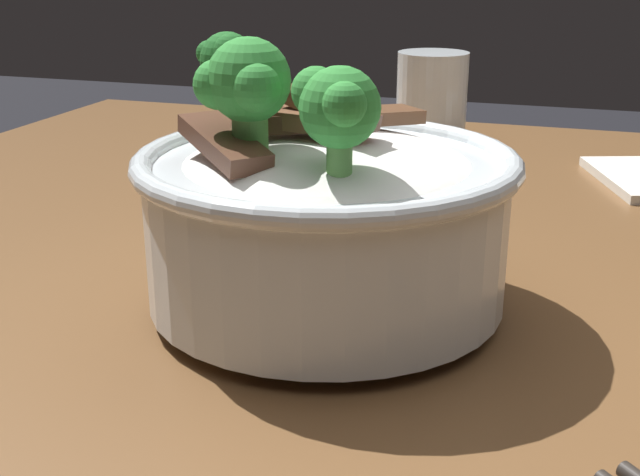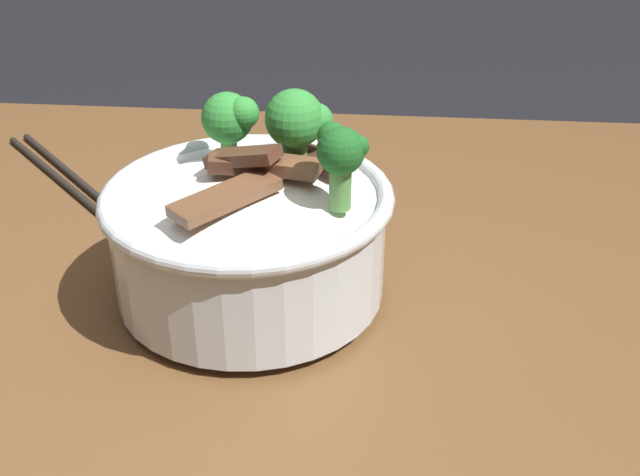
{
  "view_description": "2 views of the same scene",
  "coord_description": "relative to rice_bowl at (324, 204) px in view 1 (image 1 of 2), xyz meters",
  "views": [
    {
      "loc": [
        0.02,
        0.49,
        1.0
      ],
      "look_at": [
        0.16,
        0.07,
        0.84
      ],
      "focal_mm": 46.57,
      "sensor_mm": 36.0,
      "label": 1
    },
    {
      "loc": [
        0.25,
        -0.41,
        1.13
      ],
      "look_at": [
        0.2,
        0.11,
        0.83
      ],
      "focal_mm": 43.52,
      "sensor_mm": 36.0,
      "label": 2
    }
  ],
  "objects": [
    {
      "name": "dining_table",
      "position": [
        -0.15,
        -0.08,
        -0.15
      ],
      "size": [
        1.26,
        0.95,
        0.8
      ],
      "color": "brown",
      "rests_on": "ground"
    },
    {
      "name": "drinking_glass",
      "position": [
        0.02,
        -0.44,
        -0.02
      ],
      "size": [
        0.07,
        0.07,
        0.09
      ],
      "color": "white",
      "rests_on": "dining_table"
    },
    {
      "name": "rice_bowl",
      "position": [
        0.0,
        0.0,
        0.0
      ],
      "size": [
        0.21,
        0.21,
        0.15
      ],
      "color": "silver",
      "rests_on": "dining_table"
    }
  ]
}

